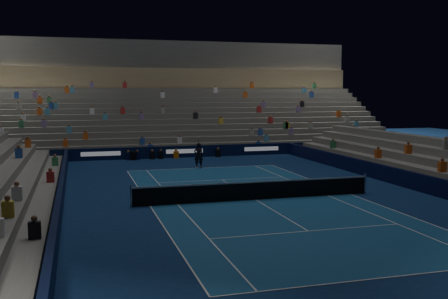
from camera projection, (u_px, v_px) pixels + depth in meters
ground at (256, 200)px, 27.00m from camera, size 90.00×90.00×0.00m
court_surface at (256, 200)px, 27.00m from camera, size 10.97×23.77×0.01m
sponsor_barrier_far at (184, 152)px, 44.63m from camera, size 44.00×0.25×1.00m
sponsor_barrier_east at (416, 182)px, 29.58m from camera, size 0.25×37.00×1.00m
sponsor_barrier_west at (60, 201)px, 24.31m from camera, size 0.25×37.00×1.00m
grandstand_main at (166, 114)px, 53.30m from camera, size 44.00×15.20×11.20m
tennis_net at (256, 190)px, 26.94m from camera, size 12.90×0.10×1.10m
tennis_player at (199, 155)px, 38.25m from camera, size 0.75×0.56×1.87m
broadcast_camera at (134, 156)px, 43.01m from camera, size 0.70×1.06×0.68m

